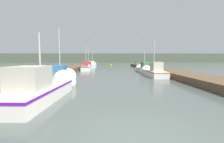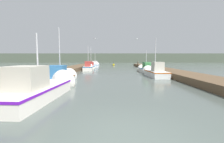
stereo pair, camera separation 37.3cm
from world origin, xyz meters
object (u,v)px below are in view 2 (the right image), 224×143
at_px(fishing_boat_3, 145,69).
at_px(seagull_lead, 136,39).
at_px(mooring_piling_1, 137,64).
at_px(fishing_boat_1, 61,78).
at_px(mooring_piling_2, 162,70).
at_px(fishing_boat_2, 153,72).
at_px(seagull_1, 95,39).
at_px(fishing_boat_4, 88,67).
at_px(mooring_piling_0, 46,76).
at_px(fishing_boat_5, 90,66).
at_px(fishing_boat_0, 42,87).
at_px(channel_buoy, 113,65).
at_px(fishing_boat_6, 95,65).

height_order(fishing_boat_3, seagull_lead, seagull_lead).
relative_size(mooring_piling_1, seagull_lead, 2.30).
relative_size(fishing_boat_1, mooring_piling_2, 3.93).
distance_m(fishing_boat_3, seagull_lead, 6.47).
xyz_separation_m(fishing_boat_2, seagull_1, (-7.11, 5.56, 4.35)).
height_order(fishing_boat_1, fishing_boat_4, fishing_boat_1).
bearing_deg(mooring_piling_0, fishing_boat_5, 87.72).
relative_size(fishing_boat_0, channel_buoy, 5.55).
xyz_separation_m(fishing_boat_0, mooring_piling_1, (9.28, 25.30, 0.16)).
relative_size(fishing_boat_3, mooring_piling_0, 4.03).
height_order(fishing_boat_4, mooring_piling_0, fishing_boat_4).
bearing_deg(fishing_boat_4, seagull_1, -68.49).
relative_size(fishing_boat_5, mooring_piling_0, 4.16).
bearing_deg(fishing_boat_3, mooring_piling_0, -137.38).
relative_size(fishing_boat_1, fishing_boat_5, 0.97).
xyz_separation_m(fishing_boat_0, fishing_boat_3, (8.35, 13.36, -0.01)).
height_order(fishing_boat_3, seagull_1, seagull_1).
distance_m(fishing_boat_0, seagull_lead, 10.98).
relative_size(fishing_boat_1, fishing_boat_2, 0.92).
xyz_separation_m(fishing_boat_2, fishing_boat_5, (-8.90, 13.57, -0.06)).
bearing_deg(fishing_boat_3, mooring_piling_2, -74.44).
bearing_deg(seagull_lead, mooring_piling_2, -160.33).
height_order(fishing_boat_0, fishing_boat_1, fishing_boat_1).
bearing_deg(mooring_piling_0, channel_buoy, 79.70).
bearing_deg(fishing_boat_0, fishing_boat_5, 94.77).
relative_size(fishing_boat_5, mooring_piling_2, 4.04).
xyz_separation_m(fishing_boat_3, fishing_boat_6, (-8.61, 13.26, -0.05)).
bearing_deg(fishing_boat_1, seagull_1, 78.90).
distance_m(mooring_piling_0, mooring_piling_1, 24.11).
xyz_separation_m(fishing_boat_6, mooring_piling_1, (9.54, -1.32, 0.22)).
height_order(fishing_boat_1, fishing_boat_2, fishing_boat_1).
height_order(fishing_boat_5, seagull_lead, fishing_boat_5).
xyz_separation_m(mooring_piling_0, seagull_lead, (7.59, 4.68, 3.37)).
distance_m(fishing_boat_6, mooring_piling_0, 22.97).
distance_m(fishing_boat_2, channel_buoy, 24.83).
xyz_separation_m(fishing_boat_2, mooring_piling_0, (-9.65, -5.29, 0.16)).
distance_m(seagull_lead, seagull_1, 8.02).
bearing_deg(channel_buoy, fishing_boat_0, -96.85).
relative_size(fishing_boat_3, seagull_1, 8.85).
distance_m(fishing_boat_4, channel_buoy, 16.52).
height_order(fishing_boat_1, fishing_boat_3, fishing_boat_1).
height_order(fishing_boat_3, mooring_piling_0, fishing_boat_3).
relative_size(fishing_boat_3, mooring_piling_2, 3.92).
xyz_separation_m(fishing_boat_4, mooring_piling_0, (-0.99, -13.83, 0.14)).
bearing_deg(mooring_piling_0, fishing_boat_0, -69.27).
bearing_deg(mooring_piling_1, seagull_lead, -100.31).
xyz_separation_m(mooring_piling_0, mooring_piling_1, (10.67, 21.61, 0.03)).
xyz_separation_m(fishing_boat_4, fishing_boat_6, (0.15, 9.11, -0.06)).
bearing_deg(fishing_boat_5, fishing_boat_0, -93.98).
xyz_separation_m(mooring_piling_1, seagull_1, (-8.13, -10.77, 4.16)).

